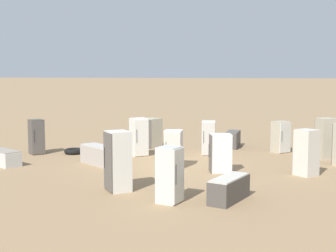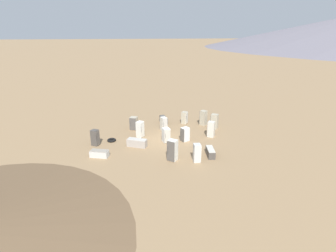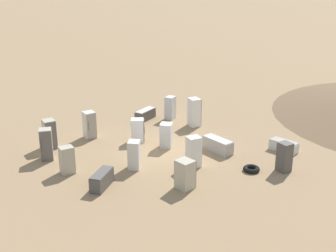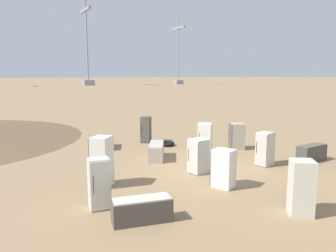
% 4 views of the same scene
% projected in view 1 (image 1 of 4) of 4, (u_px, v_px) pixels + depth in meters
% --- Properties ---
extents(ground_plane, '(1000.00, 1000.00, 0.00)m').
position_uv_depth(ground_plane, '(172.00, 166.00, 18.30)').
color(ground_plane, '#937551').
extents(discarded_fridge_0, '(0.91, 0.93, 1.74)m').
position_uv_depth(discarded_fridge_0, '(325.00, 139.00, 19.75)').
color(discarded_fridge_0, '#B2A88E').
rests_on(discarded_fridge_0, ground_plane).
extents(discarded_fridge_1, '(0.90, 0.91, 1.44)m').
position_uv_depth(discarded_fridge_1, '(281.00, 137.00, 21.45)').
color(discarded_fridge_1, '#B2A88E').
rests_on(discarded_fridge_1, ground_plane).
extents(discarded_fridge_2, '(1.72, 1.25, 0.60)m').
position_uv_depth(discarded_fridge_2, '(4.00, 158.00, 18.44)').
color(discarded_fridge_2, silver).
rests_on(discarded_fridge_2, ground_plane).
extents(discarded_fridge_3, '(0.94, 0.85, 1.41)m').
position_uv_depth(discarded_fridge_3, '(220.00, 153.00, 17.11)').
color(discarded_fridge_3, white).
rests_on(discarded_fridge_3, ground_plane).
extents(discarded_fridge_4, '(0.99, 0.99, 1.85)m').
position_uv_depth(discarded_fridge_4, '(118.00, 161.00, 14.30)').
color(discarded_fridge_4, silver).
rests_on(discarded_fridge_4, ground_plane).
extents(discarded_fridge_5, '(0.91, 1.74, 0.69)m').
position_uv_depth(discarded_fridge_5, '(229.00, 189.00, 13.20)').
color(discarded_fridge_5, '#4C4742').
rests_on(discarded_fridge_5, ground_plane).
extents(discarded_fridge_6, '(0.71, 1.65, 0.78)m').
position_uv_depth(discarded_fridge_6, '(233.00, 139.00, 23.01)').
color(discarded_fridge_6, '#4C4742').
rests_on(discarded_fridge_6, ground_plane).
extents(discarded_fridge_7, '(0.75, 0.85, 1.52)m').
position_uv_depth(discarded_fridge_7, '(208.00, 138.00, 20.82)').
color(discarded_fridge_7, beige).
rests_on(discarded_fridge_7, ground_plane).
extents(discarded_fridge_8, '(0.94, 0.92, 1.64)m').
position_uv_depth(discarded_fridge_8, '(306.00, 152.00, 16.53)').
color(discarded_fridge_8, beige).
rests_on(discarded_fridge_8, ground_plane).
extents(discarded_fridge_9, '(0.67, 0.70, 1.57)m').
position_uv_depth(discarded_fridge_9, '(170.00, 175.00, 12.99)').
color(discarded_fridge_9, silver).
rests_on(discarded_fridge_9, ground_plane).
extents(discarded_fridge_10, '(1.97, 1.52, 0.76)m').
position_uv_depth(discarded_fridge_10, '(99.00, 155.00, 18.57)').
color(discarded_fridge_10, '#A89E93').
rests_on(discarded_fridge_10, ground_plane).
extents(discarded_fridge_11, '(0.91, 0.91, 1.67)m').
position_uv_depth(discarded_fridge_11, '(139.00, 137.00, 20.55)').
color(discarded_fridge_11, silver).
rests_on(discarded_fridge_11, ground_plane).
extents(discarded_fridge_12, '(0.77, 0.81, 1.44)m').
position_uv_depth(discarded_fridge_12, '(173.00, 149.00, 17.93)').
color(discarded_fridge_12, silver).
rests_on(discarded_fridge_12, ground_plane).
extents(discarded_fridge_13, '(1.02, 1.01, 1.43)m').
position_uv_depth(discarded_fridge_13, '(152.00, 133.00, 22.97)').
color(discarded_fridge_13, '#B2A88E').
rests_on(discarded_fridge_13, ground_plane).
extents(discarded_fridge_15, '(0.87, 0.85, 1.56)m').
position_uv_depth(discarded_fridge_15, '(37.00, 137.00, 21.01)').
color(discarded_fridge_15, '#4C4742').
rests_on(discarded_fridge_15, ground_plane).
extents(scrap_tire, '(0.87, 0.87, 0.23)m').
position_uv_depth(scrap_tire, '(74.00, 151.00, 21.14)').
color(scrap_tire, black).
rests_on(scrap_tire, ground_plane).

